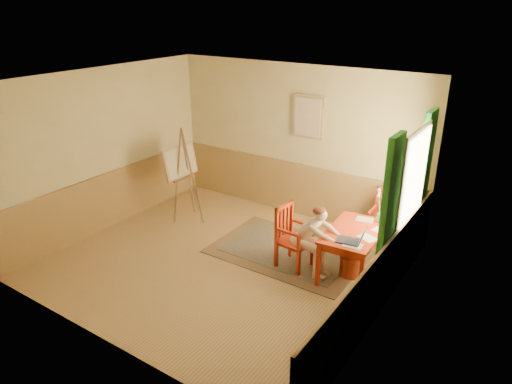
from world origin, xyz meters
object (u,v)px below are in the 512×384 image
Objects in this scene: figure at (311,236)px; easel at (182,165)px; chair_left at (292,237)px; laptop at (353,239)px; table at (354,236)px; chair_back at (384,220)px.

easel reaches higher than figure.
chair_left is 1.02m from laptop.
chair_back reaches higher than table.
table is 3.00× the size of laptop.
chair_back is at bearing 85.33° from table.
figure is at bearing -8.70° from easel.
easel is at bearing 172.43° from laptop.
laptop is at bearing -88.70° from chair_back.
chair_left is (-0.86, -0.29, -0.14)m from table.
figure is at bearing -5.02° from chair_left.
table is at bearing 18.42° from chair_left.
table is at bearing -94.67° from chair_back.
figure is at bearing 177.44° from laptop.
easel is at bearing 170.83° from chair_left.
easel is (-3.52, 0.47, 0.26)m from laptop.
figure reaches higher than chair_back.
easel reaches higher than laptop.
table is 1.12× the size of figure.
chair_left reaches higher than table.
table is 0.39m from laptop.
chair_back is at bearing 55.18° from chair_left.
chair_left is 2.38× the size of laptop.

